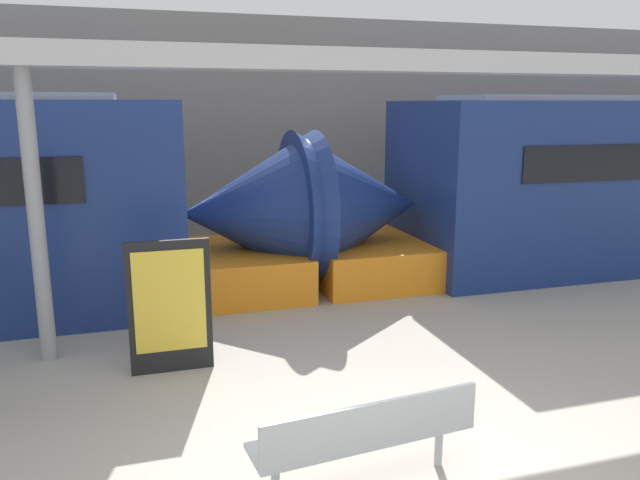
# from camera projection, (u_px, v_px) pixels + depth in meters

# --- Properties ---
(station_wall) EXTENTS (56.00, 0.20, 5.00)m
(station_wall) POSITION_uv_depth(u_px,v_px,m) (212.00, 129.00, 14.16)
(station_wall) COLOR gray
(station_wall) RESTS_ON ground_plane
(bench_near) EXTENTS (1.88, 0.63, 0.82)m
(bench_near) POSITION_uv_depth(u_px,v_px,m) (367.00, 433.00, 4.92)
(bench_near) COLOR #ADB2B7
(bench_near) RESTS_ON ground_plane
(poster_board) EXTENTS (0.94, 0.07, 1.56)m
(poster_board) POSITION_uv_depth(u_px,v_px,m) (170.00, 306.00, 7.11)
(poster_board) COLOR black
(poster_board) RESTS_ON ground_plane
(support_column_near) EXTENTS (0.19, 0.19, 3.45)m
(support_column_near) POSITION_uv_depth(u_px,v_px,m) (36.00, 220.00, 7.25)
(support_column_near) COLOR gray
(support_column_near) RESTS_ON ground_plane
(canopy_beam) EXTENTS (28.00, 0.60, 0.28)m
(canopy_beam) POSITION_uv_depth(u_px,v_px,m) (20.00, 53.00, 6.85)
(canopy_beam) COLOR #B7B7BC
(canopy_beam) RESTS_ON support_column_near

